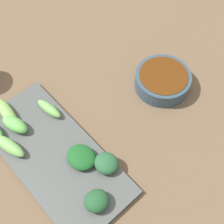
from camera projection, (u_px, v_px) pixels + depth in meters
name	position (u px, v px, depth m)	size (l,w,h in m)	color
tabletop	(110.00, 128.00, 0.71)	(2.10, 2.10, 0.02)	brown
sauce_bowl	(163.00, 81.00, 0.74)	(0.13, 0.13, 0.04)	#314656
serving_plate	(54.00, 155.00, 0.65)	(0.16, 0.36, 0.01)	#4A4F4D
broccoli_leafy_1	(106.00, 163.00, 0.62)	(0.05, 0.05, 0.03)	#255732
broccoli_stalk_2	(15.00, 124.00, 0.67)	(0.03, 0.07, 0.03)	#63B451
broccoli_leafy_3	(97.00, 201.00, 0.58)	(0.05, 0.05, 0.03)	#204E29
broccoli_stalk_4	(7.00, 113.00, 0.69)	(0.03, 0.09, 0.02)	#79AA53
broccoli_stalk_5	(49.00, 109.00, 0.70)	(0.02, 0.07, 0.02)	#6FB155
broccoli_stalk_6	(9.00, 146.00, 0.65)	(0.03, 0.08, 0.02)	#72AF58
broccoli_leafy_7	(81.00, 157.00, 0.63)	(0.05, 0.06, 0.02)	#195422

